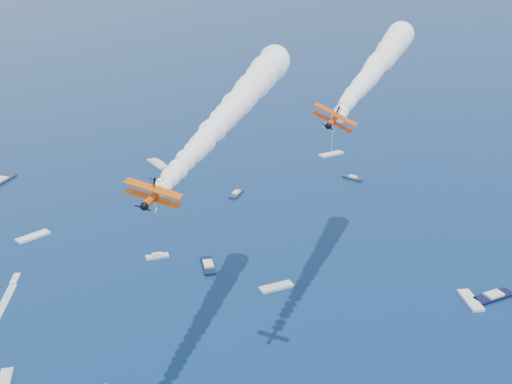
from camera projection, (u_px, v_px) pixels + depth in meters
biplane_lead at (333, 120)px, 97.88m from camera, size 10.12×10.75×7.39m
biplane_trail at (154, 196)px, 74.23m from camera, size 9.94×10.36×6.23m
smoke_trail_lead at (376, 67)px, 125.17m from camera, size 68.88×64.76×11.60m
smoke_trail_trail at (233, 108)px, 102.62m from camera, size 69.02×68.42×11.60m
spectator_boats at (112, 230)px, 185.43m from camera, size 221.32×172.92×0.70m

